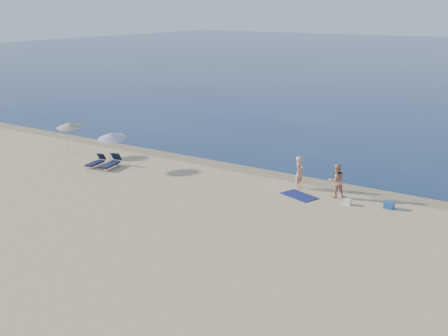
# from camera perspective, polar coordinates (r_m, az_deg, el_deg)

# --- Properties ---
(wet_sand_strip) EXTENTS (240.00, 1.60, 0.00)m
(wet_sand_strip) POSITION_cam_1_polar(r_m,az_deg,el_deg) (33.72, 5.57, -0.72)
(wet_sand_strip) COLOR #847254
(wet_sand_strip) RESTS_ON ground
(person_left) EXTENTS (0.47, 0.68, 1.81)m
(person_left) POSITION_cam_1_polar(r_m,az_deg,el_deg) (31.25, 7.69, -0.43)
(person_left) COLOR tan
(person_left) RESTS_ON ground
(person_right) EXTENTS (1.11, 1.11, 1.81)m
(person_right) POSITION_cam_1_polar(r_m,az_deg,el_deg) (30.11, 11.35, -1.25)
(person_right) COLOR tan
(person_right) RESTS_ON ground
(beach_towel) EXTENTS (2.19, 1.68, 0.03)m
(beach_towel) POSITION_cam_1_polar(r_m,az_deg,el_deg) (30.19, 7.65, -2.81)
(beach_towel) COLOR #101750
(beach_towel) RESTS_ON ground
(white_bag) EXTENTS (0.33, 0.29, 0.27)m
(white_bag) POSITION_cam_1_polar(r_m,az_deg,el_deg) (29.31, 12.45, -3.40)
(white_bag) COLOR silver
(white_bag) RESTS_ON ground
(blue_cooler) EXTENTS (0.49, 0.35, 0.35)m
(blue_cooler) POSITION_cam_1_polar(r_m,az_deg,el_deg) (29.27, 16.41, -3.64)
(blue_cooler) COLOR #1C4398
(blue_cooler) RESTS_ON ground
(umbrella_near) EXTENTS (2.14, 2.16, 2.34)m
(umbrella_near) POSITION_cam_1_polar(r_m,az_deg,el_deg) (35.39, -11.33, 3.23)
(umbrella_near) COLOR silver
(umbrella_near) RESTS_ON ground
(umbrella_far) EXTENTS (2.07, 2.09, 2.32)m
(umbrella_far) POSITION_cam_1_polar(r_m,az_deg,el_deg) (39.34, -15.44, 4.25)
(umbrella_far) COLOR silver
(umbrella_far) RESTS_ON ground
(lounger_left) EXTENTS (0.77, 1.67, 0.71)m
(lounger_left) POSITION_cam_1_polar(r_m,az_deg,el_deg) (36.30, -12.86, 0.60)
(lounger_left) COLOR #131635
(lounger_left) RESTS_ON ground
(lounger_right) EXTENTS (1.01, 1.93, 0.81)m
(lounger_right) POSITION_cam_1_polar(r_m,az_deg,el_deg) (35.73, -11.42, 0.50)
(lounger_right) COLOR #151D3B
(lounger_right) RESTS_ON ground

